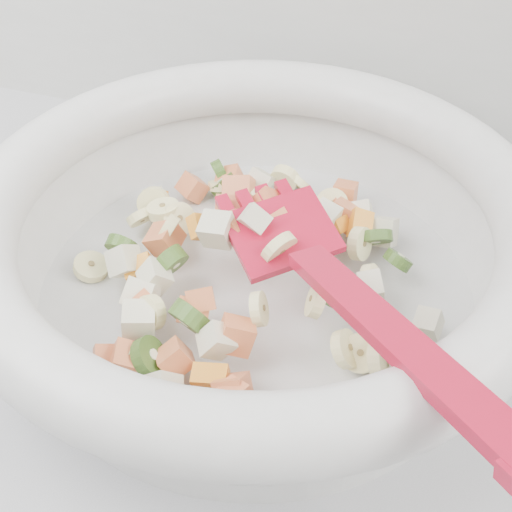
% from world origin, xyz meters
% --- Properties ---
extents(mixing_bowl, '(0.42, 0.42, 0.14)m').
position_xyz_m(mixing_bowl, '(0.17, 1.49, 0.96)').
color(mixing_bowl, silver).
rests_on(mixing_bowl, counter).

